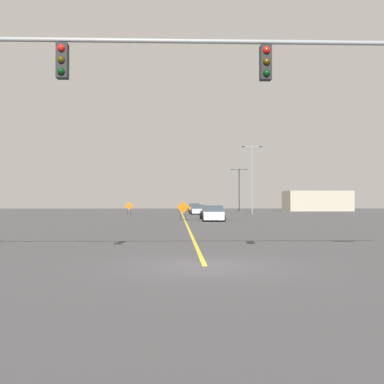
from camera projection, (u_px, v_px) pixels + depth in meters
The scene contains 12 objects.
ground at pixel (205, 266), 14.79m from camera, with size 208.97×208.97×0.00m, color #444447.
road_centre_stripe at pixel (182, 214), 72.80m from camera, with size 0.16×116.10×0.01m.
traffic_signal_assembly at pixel (75, 79), 14.75m from camera, with size 18.54×0.44×7.17m.
street_lamp_far_right at pixel (252, 175), 71.59m from camera, with size 3.01×0.24×9.99m.
street_lamp_mid_right at pixel (239, 186), 89.04m from camera, with size 3.03×0.24×7.72m.
construction_sign_right_lane at pixel (183, 208), 48.92m from camera, with size 1.21×0.26×1.90m.
construction_sign_right_shoulder at pixel (129, 207), 66.08m from camera, with size 1.09×0.14×1.78m.
car_silver_mid at pixel (197, 210), 69.89m from camera, with size 2.22×4.19×1.39m.
car_orange_approaching at pixel (194, 208), 84.06m from camera, with size 2.19×4.15×1.47m.
car_black_passing at pixel (211, 213), 51.36m from camera, with size 2.26×4.02×1.47m.
car_white_near at pixel (213, 214), 47.13m from camera, with size 2.29×4.46×1.50m.
roadside_building_east at pixel (317, 201), 91.39m from camera, with size 11.60×7.26×3.73m.
Camera 1 is at (-0.88, -14.81, 1.99)m, focal length 45.94 mm.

